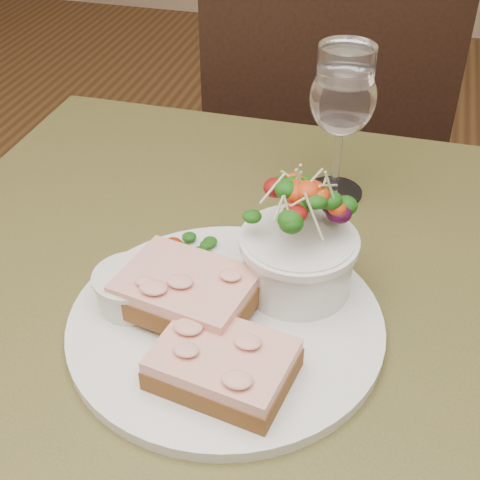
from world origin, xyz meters
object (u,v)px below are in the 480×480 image
(sandwich_back, at_px, (187,291))
(wine_glass, at_px, (343,102))
(dinner_plate, at_px, (226,323))
(sandwich_front, at_px, (223,364))
(salad_bowl, at_px, (299,238))
(cafe_table, at_px, (250,375))
(chair_far, at_px, (306,242))
(ramekin, at_px, (132,287))

(sandwich_back, xyz_separation_m, wine_glass, (0.10, 0.26, 0.09))
(dinner_plate, bearing_deg, wine_glass, 76.70)
(sandwich_back, distance_m, wine_glass, 0.29)
(sandwich_front, height_order, salad_bowl, salad_bowl)
(cafe_table, xyz_separation_m, dinner_plate, (-0.02, -0.04, 0.11))
(dinner_plate, xyz_separation_m, salad_bowl, (0.05, 0.07, 0.07))
(chair_far, xyz_separation_m, wine_glass, (0.10, -0.49, 0.58))
(sandwich_back, bearing_deg, ramekin, -165.89)
(chair_far, height_order, wine_glass, wine_glass)
(cafe_table, bearing_deg, chair_far, 94.39)
(ramekin, bearing_deg, cafe_table, 19.17)
(chair_far, bearing_deg, sandwich_front, 79.44)
(chair_far, relative_size, ramekin, 13.26)
(wine_glass, bearing_deg, salad_bowl, -92.16)
(sandwich_back, height_order, ramekin, sandwich_back)
(chair_far, distance_m, sandwich_back, 0.90)
(sandwich_front, height_order, sandwich_back, sandwich_back)
(salad_bowl, bearing_deg, chair_far, 97.78)
(sandwich_front, relative_size, salad_bowl, 1.01)
(cafe_table, distance_m, sandwich_back, 0.15)
(ramekin, xyz_separation_m, salad_bowl, (0.15, 0.07, 0.04))
(chair_far, xyz_separation_m, salad_bowl, (0.09, -0.69, 0.53))
(dinner_plate, relative_size, sandwich_back, 2.18)
(sandwich_back, relative_size, wine_glass, 0.79)
(dinner_plate, relative_size, salad_bowl, 2.37)
(dinner_plate, distance_m, sandwich_back, 0.05)
(cafe_table, relative_size, dinner_plate, 2.66)
(chair_far, distance_m, dinner_plate, 0.89)
(wine_glass, bearing_deg, chair_far, 101.66)
(sandwich_front, bearing_deg, sandwich_back, 138.37)
(salad_bowl, bearing_deg, sandwich_front, -105.15)
(ramekin, distance_m, wine_glass, 0.32)
(sandwich_back, xyz_separation_m, ramekin, (-0.05, -0.00, -0.00))
(sandwich_front, height_order, wine_glass, wine_glass)
(cafe_table, distance_m, salad_bowl, 0.18)
(salad_bowl, distance_m, wine_glass, 0.20)
(cafe_table, xyz_separation_m, ramekin, (-0.11, -0.04, 0.13))
(ramekin, distance_m, salad_bowl, 0.17)
(cafe_table, bearing_deg, wine_glass, 78.43)
(cafe_table, xyz_separation_m, chair_far, (-0.06, 0.72, -0.36))
(dinner_plate, xyz_separation_m, sandwich_front, (0.02, -0.07, 0.02))
(sandwich_back, bearing_deg, sandwich_front, -40.51)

